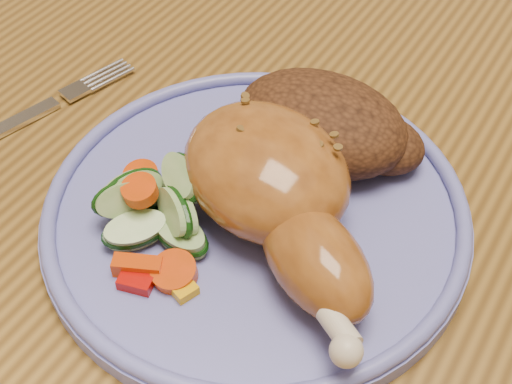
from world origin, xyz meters
TOP-DOWN VIEW (x-y plane):
  - dining_table at (0.00, 0.00)m, footprint 0.90×1.40m
  - plate at (-0.10, -0.09)m, footprint 0.27×0.27m
  - plate_rim at (-0.10, -0.09)m, footprint 0.27×0.27m
  - chicken_leg at (-0.08, -0.10)m, footprint 0.18×0.16m
  - rice_pilaf at (-0.09, -0.02)m, footprint 0.13×0.09m
  - vegetable_pile at (-0.14, -0.14)m, footprint 0.09×0.10m
  - fork at (-0.29, -0.10)m, footprint 0.05×0.15m

SIDE VIEW (x-z plane):
  - dining_table at x=0.00m, z-range 0.29..1.04m
  - fork at x=-0.29m, z-range 0.75..0.76m
  - plate at x=-0.10m, z-range 0.75..0.76m
  - plate_rim at x=-0.10m, z-range 0.76..0.77m
  - vegetable_pile at x=-0.14m, z-range 0.75..0.80m
  - rice_pilaf at x=-0.09m, z-range 0.76..0.81m
  - chicken_leg at x=-0.08m, z-range 0.76..0.82m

